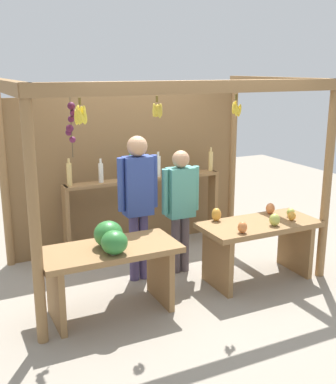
% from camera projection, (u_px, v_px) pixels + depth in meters
% --- Properties ---
extents(ground_plane, '(12.00, 12.00, 0.00)m').
position_uv_depth(ground_plane, '(161.00, 269.00, 5.89)').
color(ground_plane, gray).
rests_on(ground_plane, ground).
extents(market_stall, '(3.41, 2.06, 2.30)m').
position_uv_depth(market_stall, '(145.00, 156.00, 5.95)').
color(market_stall, olive).
rests_on(market_stall, ground).
extents(fruit_counter_left, '(1.38, 0.67, 0.96)m').
position_uv_depth(fruit_counter_left, '(110.00, 258.00, 4.71)').
color(fruit_counter_left, olive).
rests_on(fruit_counter_left, ground).
extents(fruit_counter_right, '(1.38, 0.64, 0.85)m').
position_uv_depth(fruit_counter_right, '(259.00, 236.00, 5.50)').
color(fruit_counter_right, olive).
rests_on(fruit_counter_right, ground).
extents(bottle_shelf_unit, '(2.19, 0.22, 1.34)m').
position_uv_depth(bottle_shelf_unit, '(144.00, 193.00, 6.37)').
color(bottle_shelf_unit, olive).
rests_on(bottle_shelf_unit, ground).
extents(vendor_man, '(0.48, 0.23, 1.69)m').
position_uv_depth(vendor_man, '(138.00, 195.00, 5.38)').
color(vendor_man, '#423860').
rests_on(vendor_man, ground).
extents(vendor_woman, '(0.48, 0.20, 1.49)m').
position_uv_depth(vendor_woman, '(180.00, 201.00, 5.63)').
color(vendor_woman, '#4F454B').
rests_on(vendor_woman, ground).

